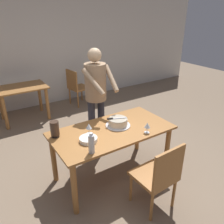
# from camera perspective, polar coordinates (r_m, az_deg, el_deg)

# --- Properties ---
(ground_plane) EXTENTS (14.00, 14.00, 0.00)m
(ground_plane) POSITION_cam_1_polar(r_m,az_deg,el_deg) (3.44, 0.03, -15.43)
(ground_plane) COLOR #7A6651
(back_wall) EXTENTS (10.00, 0.12, 2.70)m
(back_wall) POSITION_cam_1_polar(r_m,az_deg,el_deg) (5.75, -18.70, 14.62)
(back_wall) COLOR beige
(back_wall) RESTS_ON ground_plane
(main_dining_table) EXTENTS (1.61, 0.83, 0.75)m
(main_dining_table) POSITION_cam_1_polar(r_m,az_deg,el_deg) (3.08, 0.03, -6.28)
(main_dining_table) COLOR #9E6633
(main_dining_table) RESTS_ON ground_plane
(cake_on_platter) EXTENTS (0.34, 0.34, 0.11)m
(cake_on_platter) POSITION_cam_1_polar(r_m,az_deg,el_deg) (3.09, 1.51, -2.63)
(cake_on_platter) COLOR silver
(cake_on_platter) RESTS_ON main_dining_table
(cake_knife) EXTENTS (0.26, 0.13, 0.02)m
(cake_knife) POSITION_cam_1_polar(r_m,az_deg,el_deg) (3.05, 0.21, -1.65)
(cake_knife) COLOR silver
(cake_knife) RESTS_ON cake_on_platter
(plate_stack) EXTENTS (0.22, 0.22, 0.05)m
(plate_stack) POSITION_cam_1_polar(r_m,az_deg,el_deg) (2.77, -5.96, -6.87)
(plate_stack) COLOR white
(plate_stack) RESTS_ON main_dining_table
(wine_glass_near) EXTENTS (0.08, 0.08, 0.14)m
(wine_glass_near) POSITION_cam_1_polar(r_m,az_deg,el_deg) (2.93, 8.88, -3.38)
(wine_glass_near) COLOR silver
(wine_glass_near) RESTS_ON main_dining_table
(wine_glass_far) EXTENTS (0.08, 0.08, 0.14)m
(wine_glass_far) POSITION_cam_1_polar(r_m,az_deg,el_deg) (2.89, -5.85, -3.64)
(wine_glass_far) COLOR silver
(wine_glass_far) RESTS_ON main_dining_table
(water_bottle) EXTENTS (0.07, 0.07, 0.25)m
(water_bottle) POSITION_cam_1_polar(r_m,az_deg,el_deg) (2.51, -5.19, -7.96)
(water_bottle) COLOR silver
(water_bottle) RESTS_ON main_dining_table
(hurricane_lamp) EXTENTS (0.11, 0.11, 0.21)m
(hurricane_lamp) POSITION_cam_1_polar(r_m,az_deg,el_deg) (2.90, -14.22, -4.16)
(hurricane_lamp) COLOR black
(hurricane_lamp) RESTS_ON main_dining_table
(person_cutting_cake) EXTENTS (0.47, 0.56, 1.72)m
(person_cutting_cake) POSITION_cam_1_polar(r_m,az_deg,el_deg) (3.43, -4.04, 5.11)
(person_cutting_cake) COLOR #2D2D38
(person_cutting_cake) RESTS_ON ground_plane
(chair_near_side) EXTENTS (0.46, 0.46, 0.90)m
(chair_near_side) POSITION_cam_1_polar(r_m,az_deg,el_deg) (2.72, 11.65, -15.26)
(chair_near_side) COLOR #9E6633
(chair_near_side) RESTS_ON ground_plane
(background_table) EXTENTS (1.00, 0.70, 0.74)m
(background_table) POSITION_cam_1_polar(r_m,az_deg,el_deg) (5.14, -21.66, 4.17)
(background_table) COLOR #9E6633
(background_table) RESTS_ON ground_plane
(background_chair_1) EXTENTS (0.50, 0.50, 0.90)m
(background_chair_1) POSITION_cam_1_polar(r_m,az_deg,el_deg) (5.66, -8.88, 6.49)
(background_chair_1) COLOR #9E6633
(background_chair_1) RESTS_ON ground_plane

